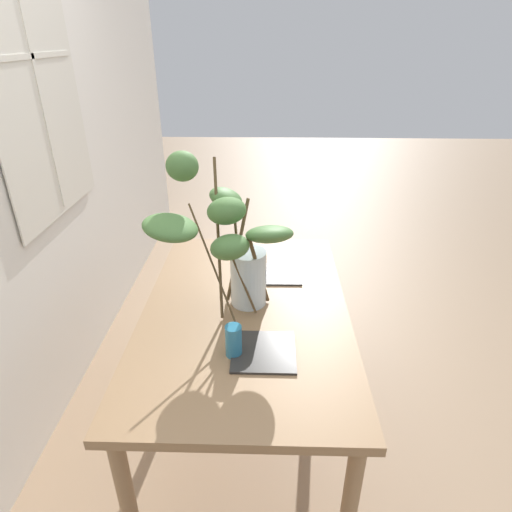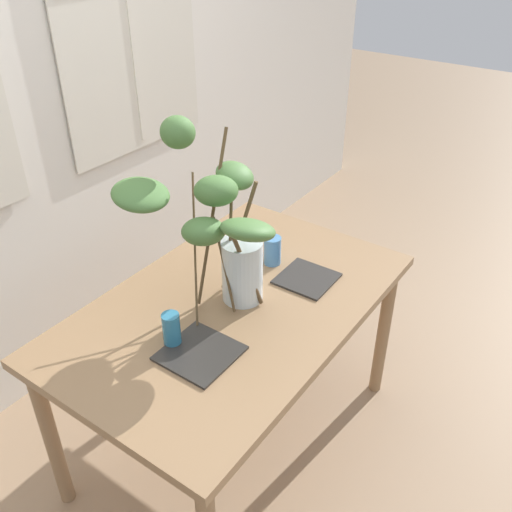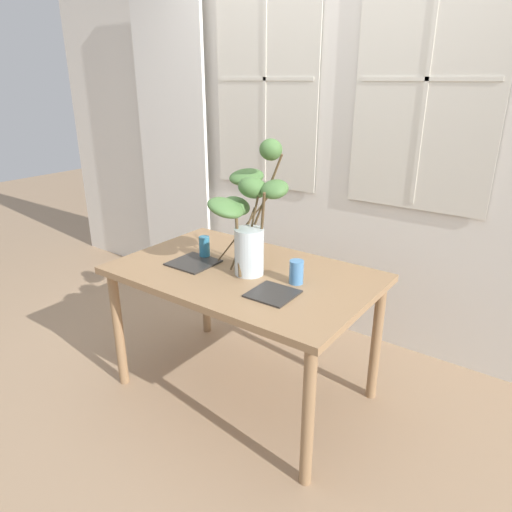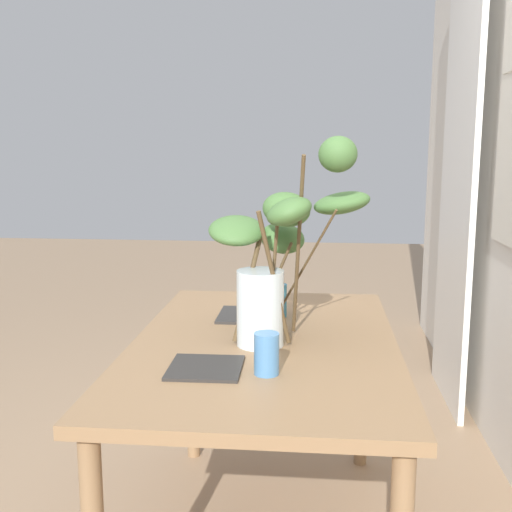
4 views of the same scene
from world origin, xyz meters
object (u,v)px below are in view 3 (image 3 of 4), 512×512
Objects in this scene: dining_table at (244,285)px; drinking_glass_blue_right at (296,272)px; plate_square_right at (273,294)px; plate_square_left at (193,263)px; vase_with_branches at (249,212)px; drinking_glass_blue_left at (204,247)px.

drinking_glass_blue_right is at bearing 5.59° from dining_table.
plate_square_right is (-0.02, -0.18, -0.06)m from drinking_glass_blue_right.
plate_square_left is 1.11× the size of plate_square_right.
drinking_glass_blue_left is (-0.30, -0.03, -0.25)m from vase_with_branches.
vase_with_branches is 2.93× the size of plate_square_left.
plate_square_left and plate_square_right have the same top height.
vase_with_branches is 0.44m from plate_square_left.
dining_table is at bearing 152.66° from plate_square_right.
dining_table is 0.34m from drinking_glass_blue_right.
drinking_glass_blue_right is 0.57× the size of plate_square_right.
vase_with_branches reaches higher than drinking_glass_blue_left.
drinking_glass_blue_left is 0.62m from plate_square_right.
dining_table is 0.31m from plate_square_left.
drinking_glass_blue_left is at bearing -179.78° from drinking_glass_blue_right.
drinking_glass_blue_left reaches higher than drinking_glass_blue_right.
drinking_glass_blue_left is at bearing 163.30° from plate_square_right.
drinking_glass_blue_right is at bearing 10.52° from plate_square_left.
dining_table is 11.50× the size of drinking_glass_blue_right.
drinking_glass_blue_left reaches higher than plate_square_right.
vase_with_branches reaches higher than plate_square_right.
plate_square_left is at bearing -164.36° from dining_table.
plate_square_right is at bearing -27.34° from dining_table.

